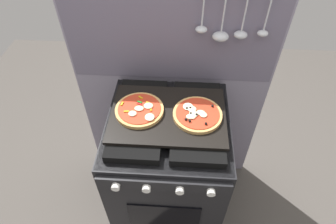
{
  "coord_description": "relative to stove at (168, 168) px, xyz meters",
  "views": [
    {
      "loc": [
        0.06,
        -0.92,
        1.88
      ],
      "look_at": [
        0.0,
        0.0,
        0.93
      ],
      "focal_mm": 30.4,
      "sensor_mm": 36.0,
      "label": 1
    }
  ],
  "objects": [
    {
      "name": "baking_tray",
      "position": [
        0.0,
        0.0,
        0.46
      ],
      "size": [
        0.54,
        0.38,
        0.02
      ],
      "primitive_type": "cube",
      "color": "black",
      "rests_on": "stove"
    },
    {
      "name": "ground_plane",
      "position": [
        0.0,
        0.0,
        -0.45
      ],
      "size": [
        4.0,
        4.0,
        0.0
      ],
      "primitive_type": "plane",
      "color": "#4C4742"
    },
    {
      "name": "stove",
      "position": [
        0.0,
        0.0,
        0.0
      ],
      "size": [
        0.6,
        0.64,
        0.9
      ],
      "color": "black",
      "rests_on": "ground_plane"
    },
    {
      "name": "pizza_right",
      "position": [
        0.14,
        -0.01,
        0.48
      ],
      "size": [
        0.23,
        0.23,
        0.03
      ],
      "color": "tan",
      "rests_on": "baking_tray"
    },
    {
      "name": "kitchen_backsplash",
      "position": [
        0.0,
        0.34,
        0.34
      ],
      "size": [
        1.1,
        0.09,
        1.55
      ],
      "color": "gray",
      "rests_on": "ground_plane"
    },
    {
      "name": "pizza_left",
      "position": [
        -0.13,
        0.01,
        0.48
      ],
      "size": [
        0.23,
        0.23,
        0.03
      ],
      "color": "tan",
      "rests_on": "baking_tray"
    }
  ]
}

